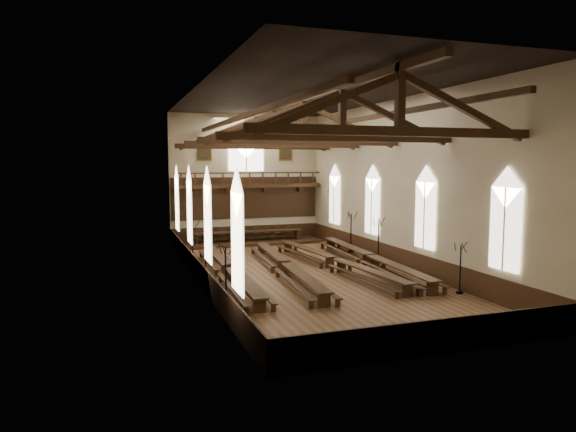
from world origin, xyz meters
The scene contains 21 objects.
ground centered at (0.00, 0.00, 0.00)m, with size 26.00×26.00×0.00m, color brown.
room_walls centered at (0.00, 0.00, 6.46)m, with size 26.00×26.00×26.00m.
wainscot_band centered at (0.00, 0.00, 0.60)m, with size 12.00×26.00×1.20m.
side_windows centered at (0.00, 0.00, 3.74)m, with size 11.85×19.80×4.50m.
end_window centered at (0.00, 12.90, 7.22)m, with size 2.80×0.12×3.80m.
minstrels_gallery centered at (0.00, 12.66, 3.91)m, with size 11.80×1.24×3.70m.
portraits centered at (0.00, 12.90, 7.10)m, with size 7.75×0.09×1.45m.
roof_trusses centered at (0.00, 0.00, 8.22)m, with size 11.70×25.70×2.80m.
refectory_row_a centered at (-4.23, 0.11, 0.52)m, with size 1.61×14.06×0.71m.
refectory_row_b centered at (-0.99, 0.06, 0.54)m, with size 2.03×14.35×0.73m.
refectory_row_c centered at (2.10, 0.31, 0.53)m, with size 2.09×14.23×0.72m.
refectory_row_d centered at (4.50, 0.39, 0.56)m, with size 1.96×14.59×0.76m.
dais centered at (-0.28, 11.40, 0.10)m, with size 11.40×3.08×0.21m, color #382011.
high_table centered at (-0.28, 11.40, 0.88)m, with size 8.53×1.23×0.80m.
high_chairs centered at (-0.28, 12.23, 0.77)m, with size 7.68×0.49×1.04m.
candelabrum_left_near centered at (-5.55, -5.26, 0.85)m, with size 0.78×0.86×2.81m.
candelabrum_left_mid centered at (-5.55, -0.10, 0.77)m, with size 0.73×0.76×2.53m.
candelabrum_left_far centered at (-5.55, 4.48, 0.83)m, with size 0.80×0.82×2.73m.
candelabrum_right_near centered at (5.55, -6.58, 0.76)m, with size 0.76×0.72×2.51m.
candelabrum_right_mid centered at (5.55, 1.43, 0.86)m, with size 0.85×0.82×2.83m.
candelabrum_right_far centered at (5.55, 5.34, 0.87)m, with size 0.84×0.85×2.86m.
Camera 1 is at (-10.04, -26.71, 6.28)m, focal length 32.00 mm.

